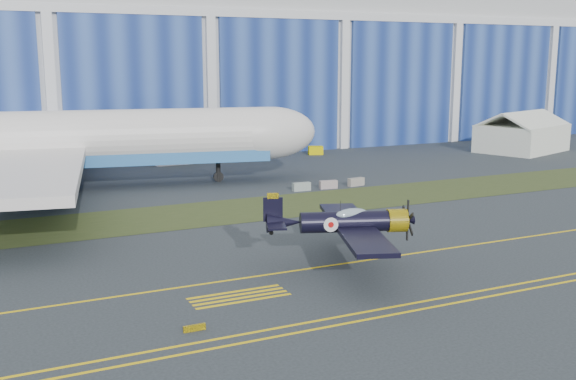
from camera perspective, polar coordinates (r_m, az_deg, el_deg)
name	(u,v)px	position (r m, az deg, el deg)	size (l,w,h in m)	color
ground	(409,233)	(56.08, 10.19, -3.63)	(260.00, 260.00, 0.00)	#2F363B
grass_median	(327,201)	(67.65, 3.34, -0.95)	(260.00, 10.00, 0.02)	#475128
hangar	(168,54)	(120.16, -10.09, 11.27)	(220.00, 45.70, 30.00)	silver
taxiway_centreline	(448,248)	(52.24, 13.36, -4.83)	(200.00, 0.20, 0.02)	yellow
edge_line_near	(544,286)	(45.56, 20.85, -7.61)	(80.00, 0.20, 0.02)	yellow
edge_line_far	(532,281)	(46.22, 19.96, -7.29)	(80.00, 0.20, 0.02)	yellow
hold_short_ladder	(239,296)	(40.98, -4.17, -8.97)	(6.00, 2.40, 0.02)	yellow
guard_board_left	(194,328)	(36.27, -7.92, -11.49)	(1.20, 0.15, 0.35)	yellow
warbird	(345,222)	(45.36, 4.85, -2.70)	(15.31, 16.79, 4.10)	black
jetliner	(35,77)	(77.16, -20.60, 8.96)	(79.42, 70.85, 24.40)	white
tent	(522,131)	(110.41, 19.21, 4.72)	(15.96, 13.74, 6.26)	white
shipping_container	(174,156)	(92.77, -9.63, 2.87)	(5.37, 2.15, 2.33)	white
tug	(316,150)	(101.20, 2.35, 3.38)	(2.15, 1.34, 1.25)	#E4D200
gse_box	(527,137)	(123.32, 19.57, 4.27)	(3.15, 1.68, 1.89)	gray
barrier_a	(301,187)	(72.94, 1.15, 0.28)	(2.00, 0.60, 0.90)	#8E9D97
barrier_b	(328,185)	(74.29, 3.44, 0.46)	(2.00, 0.60, 0.90)	#9F8E91
barrier_c	(356,182)	(76.16, 5.78, 0.68)	(2.00, 0.60, 0.90)	gray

